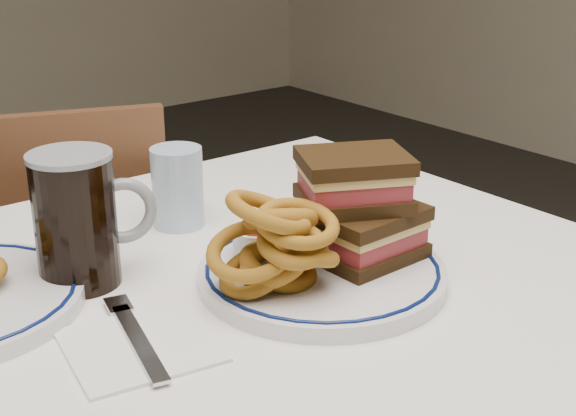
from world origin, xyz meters
TOP-DOWN VIEW (x-y plane):
  - dining_table at (0.00, 0.00)m, footprint 1.27×0.87m
  - chair_far at (0.18, 0.66)m, footprint 0.50×0.50m
  - main_plate at (0.23, -0.06)m, footprint 0.29×0.29m
  - reuben_sandwich at (0.28, -0.06)m, footprint 0.16×0.15m
  - onion_rings_main at (0.15, -0.06)m, footprint 0.15×0.13m
  - ketchup_ramekin at (0.19, 0.02)m, footprint 0.06×0.06m
  - beer_mug at (0.00, 0.12)m, footprint 0.14×0.10m
  - water_glass at (0.19, 0.20)m, footprint 0.07×0.07m
  - napkin_fork at (-0.02, -0.05)m, footprint 0.16×0.19m

SIDE VIEW (x-z plane):
  - chair_far at x=0.18m, z-range 0.04..0.88m
  - dining_table at x=0.00m, z-range 0.27..1.02m
  - napkin_fork at x=-0.02m, z-range 0.75..0.76m
  - main_plate at x=0.23m, z-range 0.75..0.77m
  - ketchup_ramekin at x=0.19m, z-range 0.77..0.81m
  - water_glass at x=0.19m, z-range 0.75..0.86m
  - onion_rings_main at x=0.15m, z-range 0.75..0.89m
  - beer_mug at x=0.00m, z-range 0.75..0.91m
  - reuben_sandwich at x=0.28m, z-range 0.77..0.90m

